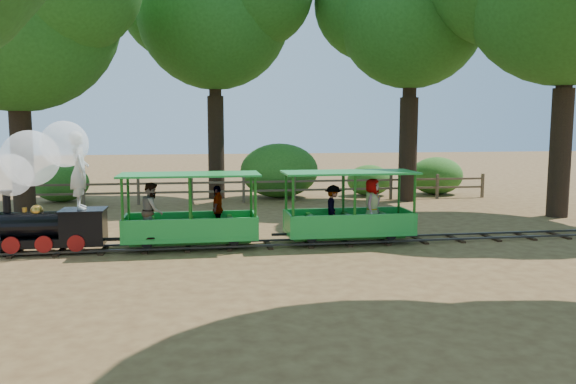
{
  "coord_description": "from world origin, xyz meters",
  "views": [
    {
      "loc": [
        -2.67,
        -13.76,
        3.03
      ],
      "look_at": [
        -0.42,
        0.5,
        1.29
      ],
      "focal_mm": 35.0,
      "sensor_mm": 36.0,
      "label": 1
    }
  ],
  "objects": [
    {
      "name": "shrub_west",
      "position": [
        -8.09,
        9.3,
        0.75
      ],
      "size": [
        2.17,
        1.67,
        1.5
      ],
      "primitive_type": "ellipsoid",
      "color": "#2D6B1E",
      "rests_on": "ground"
    },
    {
      "name": "carriage_front",
      "position": [
        -3.05,
        -0.05,
        0.79
      ],
      "size": [
        3.37,
        1.38,
        1.75
      ],
      "color": "green",
      "rests_on": "track"
    },
    {
      "name": "carriage_rear",
      "position": [
        1.1,
        -0.03,
        0.79
      ],
      "size": [
        3.37,
        1.38,
        1.75
      ],
      "color": "green",
      "rests_on": "track"
    },
    {
      "name": "oak_nc",
      "position": [
        -2.03,
        9.58,
        7.81
      ],
      "size": [
        7.69,
        6.77,
        10.58
      ],
      "color": "#2D2116",
      "rests_on": "ground"
    },
    {
      "name": "track",
      "position": [
        0.0,
        0.0,
        0.07
      ],
      "size": [
        22.0,
        1.0,
        0.1
      ],
      "color": "#3F3D3A",
      "rests_on": "ground"
    },
    {
      "name": "fence",
      "position": [
        0.0,
        8.0,
        0.58
      ],
      "size": [
        18.1,
        0.1,
        1.0
      ],
      "color": "brown",
      "rests_on": "ground"
    },
    {
      "name": "shrub_east",
      "position": [
        7.52,
        9.3,
        0.81
      ],
      "size": [
        2.35,
        1.81,
        1.63
      ],
      "primitive_type": "ellipsoid",
      "color": "#2D6B1E",
      "rests_on": "ground"
    },
    {
      "name": "ground",
      "position": [
        0.0,
        0.0,
        0.0
      ],
      "size": [
        90.0,
        90.0,
        0.0
      ],
      "primitive_type": "plane",
      "color": "olive",
      "rests_on": "ground"
    },
    {
      "name": "locomotive",
      "position": [
        -6.33,
        0.07,
        1.8
      ],
      "size": [
        2.78,
        1.31,
        3.2
      ],
      "color": "black",
      "rests_on": "ground"
    },
    {
      "name": "shrub_mid_e",
      "position": [
        4.48,
        9.3,
        0.66
      ],
      "size": [
        1.9,
        1.46,
        1.32
      ],
      "primitive_type": "ellipsoid",
      "color": "#2D6B1E",
      "rests_on": "ground"
    },
    {
      "name": "oak_ne",
      "position": [
        5.47,
        7.58,
        7.56
      ],
      "size": [
        7.16,
        6.3,
        10.15
      ],
      "color": "#2D2116",
      "rests_on": "ground"
    },
    {
      "name": "shrub_mid_w",
      "position": [
        0.6,
        9.3,
        1.13
      ],
      "size": [
        3.26,
        2.51,
        2.26
      ],
      "primitive_type": "ellipsoid",
      "color": "#2D6B1E",
      "rests_on": "ground"
    }
  ]
}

